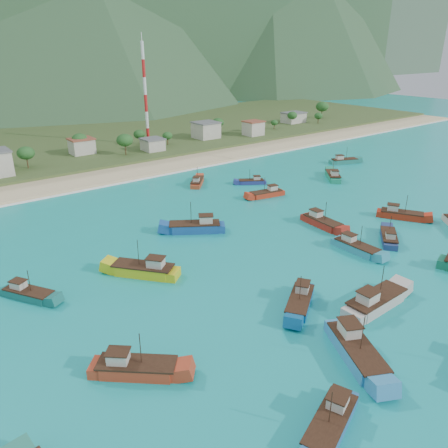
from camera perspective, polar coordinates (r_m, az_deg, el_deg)
ground at (r=86.30m, az=9.40°, el=-4.83°), size 600.00×600.00×0.00m
beach at (r=147.54m, az=-13.63°, el=6.34°), size 400.00×18.00×1.20m
land at (r=203.38m, az=-21.07°, el=9.76°), size 400.00×110.00×2.40m
surf_line at (r=139.23m, az=-11.95°, el=5.55°), size 400.00×2.50×0.08m
village at (r=167.62m, az=-16.70°, el=9.57°), size 216.47×28.66×7.50m
vegetation at (r=170.32m, az=-15.71°, el=10.02°), size 273.69×25.72×9.23m
radio_tower at (r=181.24m, az=-10.23°, el=16.29°), size 1.20×1.20×39.07m
boat_0 at (r=99.90m, az=20.72°, el=-1.75°), size 9.61×8.34×5.84m
boat_1 at (r=122.05m, az=5.60°, el=3.91°), size 10.53×4.90×5.99m
boat_2 at (r=92.90m, az=16.86°, el=-3.00°), size 3.25×10.59×6.24m
boat_4 at (r=74.56m, az=19.16°, el=-9.64°), size 12.94×3.97×7.62m
boat_7 at (r=132.49m, az=-3.52°, el=5.44°), size 8.74×9.07×5.75m
boat_8 at (r=81.16m, az=-10.34°, el=-5.99°), size 10.69×12.01×7.36m
boat_9 at (r=63.32m, az=16.85°, el=-15.60°), size 9.21×13.06×7.54m
boat_12 at (r=72.08m, az=9.89°, el=-10.02°), size 10.72×8.56×6.35m
boat_13 at (r=53.44m, az=13.76°, el=-24.01°), size 11.10×6.60×6.30m
boat_15 at (r=103.74m, az=12.66°, el=0.16°), size 4.20×11.34×6.56m
boat_17 at (r=80.15m, az=-24.19°, el=-8.38°), size 7.40×9.76×5.71m
boat_19 at (r=59.47m, az=-11.49°, el=-18.03°), size 10.61×9.98×6.65m
boat_21 at (r=114.28m, az=22.08°, el=1.08°), size 8.17×11.02×6.42m
boat_22 at (r=162.82m, az=15.39°, el=7.89°), size 10.69×6.78×6.09m
boat_23 at (r=98.36m, az=-3.71°, el=-0.46°), size 12.66×10.14×7.50m
boat_24 at (r=133.33m, az=3.64°, el=5.48°), size 8.38×6.67×4.96m
boat_29 at (r=142.30m, az=14.04°, el=6.06°), size 9.81×10.52×6.57m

